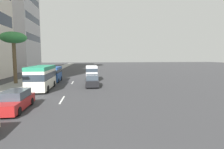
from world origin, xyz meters
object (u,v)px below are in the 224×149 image
(van_fourth, at_px, (54,73))
(van_fifth, at_px, (92,72))
(car_lead, at_px, (92,81))
(minibus_second, at_px, (42,77))
(palm_tree, at_px, (13,39))
(car_third, at_px, (15,101))

(van_fourth, bearing_deg, van_fifth, 101.73)
(car_lead, bearing_deg, van_fifth, -0.46)
(car_lead, relative_size, van_fifth, 0.99)
(minibus_second, distance_m, van_fourth, 7.23)
(van_fifth, distance_m, palm_tree, 13.15)
(van_fourth, height_order, palm_tree, palm_tree)
(car_third, relative_size, palm_tree, 0.61)
(van_fourth, bearing_deg, car_lead, 48.67)
(minibus_second, xyz_separation_m, van_fourth, (7.23, -0.11, -0.23))
(car_third, distance_m, van_fifth, 18.61)
(palm_tree, bearing_deg, van_fourth, -69.19)
(palm_tree, bearing_deg, car_lead, -107.01)
(van_fourth, distance_m, palm_tree, 7.75)
(car_third, xyz_separation_m, van_fourth, (16.19, 0.03, 0.69))
(van_fourth, relative_size, van_fifth, 1.08)
(car_third, bearing_deg, car_lead, 149.66)
(car_third, relative_size, van_fourth, 0.94)
(van_fifth, bearing_deg, minibus_second, 143.02)
(minibus_second, xyz_separation_m, van_fifth, (8.54, -6.43, -0.18))
(minibus_second, relative_size, van_fifth, 1.50)
(car_lead, height_order, minibus_second, minibus_second)
(car_lead, xyz_separation_m, van_fourth, (5.52, 6.27, 0.64))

